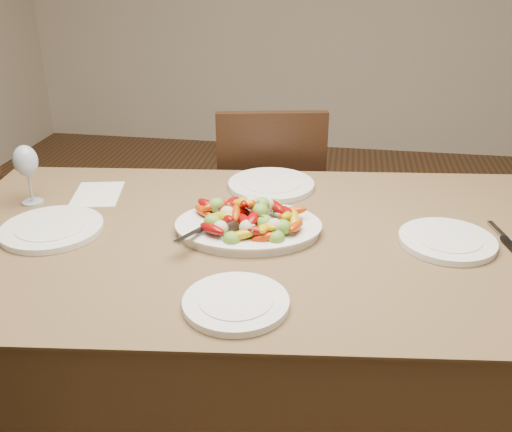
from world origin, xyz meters
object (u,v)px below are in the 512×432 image
object	(u,v)px
chair_far	(268,207)
plate_far	(271,185)
plate_left	(52,229)
plate_near	(236,303)
plate_right	(447,241)
dining_table	(256,343)
wine_glass	(28,173)
serving_platter	(248,229)

from	to	relation	value
chair_far	plate_far	bearing A→B (deg)	87.69
plate_far	chair_far	bearing A→B (deg)	99.25
plate_left	plate_near	world-z (taller)	same
plate_right	chair_far	bearing A→B (deg)	128.31
dining_table	plate_near	size ratio (longest dim) A/B	7.50
plate_right	wine_glass	xyz separation A→B (m)	(-1.28, 0.07, 0.09)
plate_left	wine_glass	distance (m)	0.26
serving_platter	plate_right	world-z (taller)	serving_platter
chair_far	plate_right	distance (m)	1.03
chair_far	plate_near	world-z (taller)	chair_far
plate_near	plate_left	bearing A→B (deg)	154.58
dining_table	plate_left	distance (m)	0.71
wine_glass	plate_left	bearing A→B (deg)	-48.65
serving_platter	plate_right	size ratio (longest dim) A/B	1.54
dining_table	wine_glass	xyz separation A→B (m)	(-0.74, 0.11, 0.48)
serving_platter	wine_glass	size ratio (longest dim) A/B	1.99
dining_table	wine_glass	world-z (taller)	wine_glass
chair_far	serving_platter	distance (m)	0.85
plate_far	plate_near	size ratio (longest dim) A/B	1.19
plate_near	serving_platter	bearing A→B (deg)	95.69
serving_platter	wine_glass	world-z (taller)	wine_glass
serving_platter	plate_near	world-z (taller)	serving_platter
wine_glass	plate_far	bearing A→B (deg)	18.88
plate_near	wine_glass	size ratio (longest dim) A/B	1.20
plate_left	plate_far	size ratio (longest dim) A/B	0.99
plate_left	plate_near	xyz separation A→B (m)	(0.60, -0.28, 0.00)
plate_right	serving_platter	bearing A→B (deg)	-177.99
serving_platter	plate_near	distance (m)	0.37
serving_platter	plate_right	xyz separation A→B (m)	(0.56, 0.02, -0.00)
chair_far	wine_glass	xyz separation A→B (m)	(-0.66, -0.70, 0.39)
plate_left	plate_far	xyz separation A→B (m)	(0.58, 0.43, 0.00)
serving_platter	plate_left	world-z (taller)	serving_platter
dining_table	chair_far	size ratio (longest dim) A/B	1.94
wine_glass	plate_near	bearing A→B (deg)	-31.57
plate_left	wine_glass	size ratio (longest dim) A/B	1.42
chair_far	plate_near	distance (m)	1.20
chair_far	dining_table	bearing A→B (deg)	84.08
plate_left	wine_glass	bearing A→B (deg)	131.35
dining_table	plate_far	bearing A→B (deg)	91.10
chair_far	wine_glass	size ratio (longest dim) A/B	4.64
serving_platter	dining_table	bearing A→B (deg)	-34.37
serving_platter	plate_left	size ratio (longest dim) A/B	1.40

